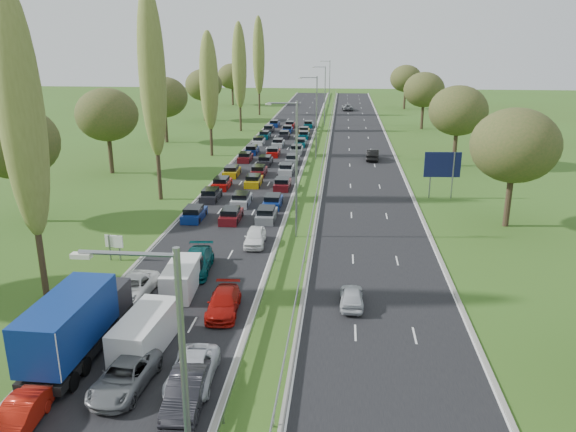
% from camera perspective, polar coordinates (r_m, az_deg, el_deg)
% --- Properties ---
extents(ground, '(260.00, 260.00, 0.00)m').
position_cam_1_polar(ground, '(86.02, 2.92, 6.08)').
color(ground, '#37551A').
rests_on(ground, ground).
extents(near_carriageway, '(10.50, 215.00, 0.04)m').
position_cam_1_polar(near_carriageway, '(89.02, -1.38, 6.48)').
color(near_carriageway, black).
rests_on(near_carriageway, ground).
extents(far_carriageway, '(10.50, 215.00, 0.04)m').
position_cam_1_polar(far_carriageway, '(88.43, 7.39, 6.27)').
color(far_carriageway, black).
rests_on(far_carriageway, ground).
extents(central_reservation, '(2.36, 215.00, 0.32)m').
position_cam_1_polar(central_reservation, '(88.37, 3.00, 6.74)').
color(central_reservation, gray).
rests_on(central_reservation, ground).
extents(lamp_columns, '(0.18, 140.18, 12.00)m').
position_cam_1_polar(lamp_columns, '(83.07, 2.91, 9.87)').
color(lamp_columns, gray).
rests_on(lamp_columns, ground).
extents(poplar_row, '(2.80, 127.80, 22.44)m').
position_cam_1_polar(poplar_row, '(75.26, -10.03, 13.75)').
color(poplar_row, '#2D2116').
rests_on(poplar_row, ground).
extents(woodland_left, '(8.00, 166.00, 11.10)m').
position_cam_1_polar(woodland_left, '(74.05, -18.95, 9.38)').
color(woodland_left, '#2D2116').
rests_on(woodland_left, ground).
extents(woodland_right, '(8.00, 153.00, 11.10)m').
position_cam_1_polar(woodland_right, '(73.21, 18.11, 9.38)').
color(woodland_right, '#2D2116').
rests_on(woodland_right, ground).
extents(traffic_queue_fill, '(9.07, 67.46, 0.80)m').
position_cam_1_polar(traffic_queue_fill, '(84.45, -1.74, 6.19)').
color(traffic_queue_fill, navy).
rests_on(traffic_queue_fill, ground).
extents(near_car_1, '(1.71, 4.23, 1.36)m').
position_cam_1_polar(near_car_1, '(29.21, -25.63, -17.88)').
color(near_car_1, '#B6180B').
rests_on(near_car_1, near_carriageway).
extents(near_car_2, '(2.47, 5.16, 1.42)m').
position_cam_1_polar(near_car_2, '(39.90, -15.50, -6.99)').
color(near_car_2, white).
rests_on(near_car_2, near_carriageway).
extents(near_car_6, '(2.70, 5.18, 1.39)m').
position_cam_1_polar(near_car_6, '(30.29, -16.27, -15.37)').
color(near_car_6, slate).
rests_on(near_car_6, near_carriageway).
extents(near_car_7, '(2.63, 5.57, 1.57)m').
position_cam_1_polar(near_car_7, '(43.05, -9.31, -4.63)').
color(near_car_7, '#044548').
rests_on(near_car_7, near_carriageway).
extents(near_car_8, '(1.79, 3.96, 1.32)m').
position_cam_1_polar(near_car_8, '(43.85, -8.91, -4.37)').
color(near_car_8, '#AC7E0B').
rests_on(near_car_8, near_carriageway).
extents(near_car_9, '(1.88, 4.73, 1.53)m').
position_cam_1_polar(near_car_9, '(28.43, -10.30, -17.10)').
color(near_car_9, black).
rests_on(near_car_9, near_carriageway).
extents(near_car_10, '(2.45, 4.92, 1.34)m').
position_cam_1_polar(near_car_10, '(30.01, -9.71, -15.26)').
color(near_car_10, silver).
rests_on(near_car_10, near_carriageway).
extents(near_car_11, '(2.21, 4.84, 1.37)m').
position_cam_1_polar(near_car_11, '(36.62, -6.55, -8.75)').
color(near_car_11, '#9E0F09').
rests_on(near_car_11, near_carriageway).
extents(near_car_12, '(1.89, 4.27, 1.43)m').
position_cam_1_polar(near_car_12, '(48.12, -3.37, -2.12)').
color(near_car_12, white).
rests_on(near_car_12, near_carriageway).
extents(far_car_0, '(1.54, 3.83, 1.31)m').
position_cam_1_polar(far_car_0, '(37.55, 6.49, -8.11)').
color(far_car_0, silver).
rests_on(far_car_0, far_carriageway).
extents(far_car_1, '(2.08, 4.97, 1.60)m').
position_cam_1_polar(far_car_1, '(83.80, 8.61, 6.18)').
color(far_car_1, black).
rests_on(far_car_1, far_carriageway).
extents(far_car_2, '(2.96, 5.74, 1.55)m').
position_cam_1_polar(far_car_2, '(145.54, 6.06, 10.93)').
color(far_car_2, slate).
rests_on(far_car_2, far_carriageway).
extents(blue_lorry, '(2.56, 9.22, 3.89)m').
position_cam_1_polar(blue_lorry, '(33.29, -20.62, -10.11)').
color(blue_lorry, black).
rests_on(blue_lorry, near_carriageway).
extents(white_van_front, '(2.14, 5.45, 2.19)m').
position_cam_1_polar(white_van_front, '(33.26, -14.20, -11.24)').
color(white_van_front, silver).
rests_on(white_van_front, near_carriageway).
extents(white_van_rear, '(1.96, 4.99, 2.00)m').
position_cam_1_polar(white_van_rear, '(40.01, -10.67, -6.10)').
color(white_van_rear, silver).
rests_on(white_van_rear, near_carriageway).
extents(info_sign, '(1.50, 0.27, 2.10)m').
position_cam_1_polar(info_sign, '(46.59, -17.24, -2.74)').
color(info_sign, gray).
rests_on(info_sign, ground).
extents(direction_sign, '(4.00, 0.38, 5.20)m').
position_cam_1_polar(direction_sign, '(64.11, 15.41, 4.85)').
color(direction_sign, gray).
rests_on(direction_sign, ground).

